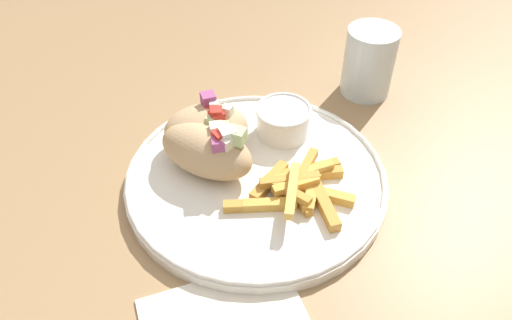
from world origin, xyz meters
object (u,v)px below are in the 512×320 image
object	(u,v)px
plate	(256,175)
water_glass	(369,65)
fries_pile	(297,187)
pita_sandwich_near	(208,150)
sauce_ramekin	(283,119)
pita_sandwich_far	(207,129)

from	to	relation	value
plate	water_glass	distance (m)	0.25
fries_pile	plate	bearing A→B (deg)	143.65
plate	pita_sandwich_near	distance (m)	0.07
fries_pile	sauce_ramekin	distance (m)	0.11
fries_pile	pita_sandwich_near	bearing A→B (deg)	158.58
sauce_ramekin	water_glass	xyz separation A→B (m)	(0.13, 0.11, 0.01)
fries_pile	water_glass	world-z (taller)	water_glass
pita_sandwich_near	water_glass	bearing A→B (deg)	67.97
plate	water_glass	xyz separation A→B (m)	(0.16, 0.18, 0.03)
fries_pile	sauce_ramekin	world-z (taller)	sauce_ramekin
plate	sauce_ramekin	xyz separation A→B (m)	(0.04, 0.07, 0.03)
pita_sandwich_near	fries_pile	xyz separation A→B (m)	(0.10, -0.04, -0.02)
plate	sauce_ramekin	bearing A→B (deg)	63.37
pita_sandwich_near	water_glass	world-z (taller)	water_glass
fries_pile	water_glass	distance (m)	0.25
pita_sandwich_near	fries_pile	distance (m)	0.11
fries_pile	water_glass	bearing A→B (deg)	61.45
pita_sandwich_near	fries_pile	size ratio (longest dim) A/B	0.90
fries_pile	water_glass	xyz separation A→B (m)	(0.12, 0.22, 0.02)
sauce_ramekin	pita_sandwich_far	bearing A→B (deg)	-164.90
pita_sandwich_near	pita_sandwich_far	xyz separation A→B (m)	(-0.00, 0.04, -0.00)
plate	fries_pile	size ratio (longest dim) A/B	2.09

